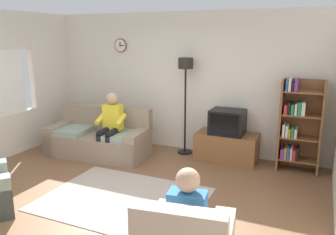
% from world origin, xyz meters
% --- Properties ---
extents(ground_plane, '(12.00, 12.00, 0.00)m').
position_xyz_m(ground_plane, '(0.00, 0.00, 0.00)').
color(ground_plane, brown).
extents(back_wall_assembly, '(6.20, 0.17, 2.70)m').
position_xyz_m(back_wall_assembly, '(-0.00, 2.66, 1.35)').
color(back_wall_assembly, silver).
rests_on(back_wall_assembly, ground_plane).
extents(couch, '(1.97, 1.05, 0.90)m').
position_xyz_m(couch, '(-1.30, 1.58, 0.31)').
color(couch, gray).
rests_on(couch, ground_plane).
extents(tv_stand, '(1.10, 0.56, 0.52)m').
position_xyz_m(tv_stand, '(1.03, 2.25, 0.26)').
color(tv_stand, brown).
rests_on(tv_stand, ground_plane).
extents(tv, '(0.60, 0.49, 0.44)m').
position_xyz_m(tv, '(1.03, 2.23, 0.74)').
color(tv, black).
rests_on(tv, tv_stand).
extents(bookshelf, '(0.68, 0.36, 1.57)m').
position_xyz_m(bookshelf, '(2.20, 2.32, 0.80)').
color(bookshelf, brown).
rests_on(bookshelf, ground_plane).
extents(floor_lamp, '(0.28, 0.28, 1.85)m').
position_xyz_m(floor_lamp, '(0.16, 2.35, 1.45)').
color(floor_lamp, black).
rests_on(floor_lamp, ground_plane).
extents(area_rug, '(2.20, 1.70, 0.01)m').
position_xyz_m(area_rug, '(0.10, 0.15, 0.01)').
color(area_rug, '#AD9E8E').
rests_on(area_rug, ground_plane).
extents(person_on_couch, '(0.54, 0.56, 1.24)m').
position_xyz_m(person_on_couch, '(-0.96, 1.47, 0.70)').
color(person_on_couch, yellow).
rests_on(person_on_couch, ground_plane).
extents(person_in_right_armchair, '(0.55, 0.57, 1.12)m').
position_xyz_m(person_in_right_armchair, '(1.49, -0.93, 0.60)').
color(person_in_right_armchair, '#3372B2').
rests_on(person_in_right_armchair, ground_plane).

